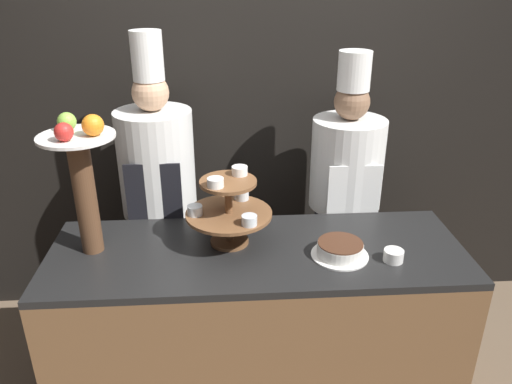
% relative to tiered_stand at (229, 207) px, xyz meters
% --- Properties ---
extents(wall_back, '(10.00, 0.06, 2.80)m').
position_rel_tiered_stand_xyz_m(wall_back, '(0.13, 0.85, 0.33)').
color(wall_back, black).
rests_on(wall_back, ground_plane).
extents(buffet_counter, '(1.94, 0.68, 0.88)m').
position_rel_tiered_stand_xyz_m(buffet_counter, '(0.13, -0.07, -0.63)').
color(buffet_counter, brown).
rests_on(buffet_counter, ground_plane).
extents(tiered_stand, '(0.40, 0.40, 0.36)m').
position_rel_tiered_stand_xyz_m(tiered_stand, '(0.00, 0.00, 0.00)').
color(tiered_stand, brown).
rests_on(tiered_stand, buffet_counter).
extents(fruit_pedestal, '(0.33, 0.33, 0.65)m').
position_rel_tiered_stand_xyz_m(fruit_pedestal, '(-0.63, -0.03, 0.20)').
color(fruit_pedestal, brown).
rests_on(fruit_pedestal, buffet_counter).
extents(cake_round, '(0.26, 0.26, 0.07)m').
position_rel_tiered_stand_xyz_m(cake_round, '(0.50, -0.15, -0.16)').
color(cake_round, white).
rests_on(cake_round, buffet_counter).
extents(cup_white, '(0.09, 0.09, 0.05)m').
position_rel_tiered_stand_xyz_m(cup_white, '(0.73, -0.21, -0.16)').
color(cup_white, white).
rests_on(cup_white, buffet_counter).
extents(chef_left, '(0.41, 0.41, 1.80)m').
position_rel_tiered_stand_xyz_m(chef_left, '(-0.38, 0.47, -0.11)').
color(chef_left, black).
rests_on(chef_left, ground_plane).
extents(chef_center_left, '(0.40, 0.40, 1.70)m').
position_rel_tiered_stand_xyz_m(chef_center_left, '(0.66, 0.47, -0.15)').
color(chef_center_left, black).
rests_on(chef_center_left, ground_plane).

